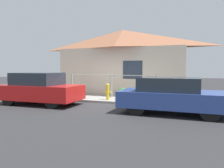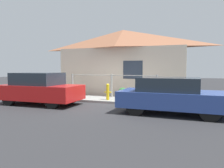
% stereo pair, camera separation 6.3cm
% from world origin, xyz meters
% --- Properties ---
extents(ground_plane, '(60.00, 60.00, 0.00)m').
position_xyz_m(ground_plane, '(0.00, 0.00, 0.00)').
color(ground_plane, '#2D2D30').
extents(sidewalk, '(24.00, 1.67, 0.11)m').
position_xyz_m(sidewalk, '(0.00, 0.84, 0.05)').
color(sidewalk, gray).
rests_on(sidewalk, ground_plane).
extents(house, '(7.87, 2.23, 3.96)m').
position_xyz_m(house, '(0.00, 3.34, 3.17)').
color(house, beige).
rests_on(house, ground_plane).
extents(fence, '(4.90, 0.10, 1.21)m').
position_xyz_m(fence, '(0.00, 1.52, 0.77)').
color(fence, '#999993').
rests_on(fence, sidewalk).
extents(car_left, '(3.68, 1.78, 1.44)m').
position_xyz_m(car_left, '(-2.42, -1.26, 0.72)').
color(car_left, red).
rests_on(car_left, ground_plane).
extents(car_right, '(3.84, 1.82, 1.31)m').
position_xyz_m(car_right, '(3.39, -1.26, 0.67)').
color(car_right, '#2D4793').
rests_on(car_right, ground_plane).
extents(fire_hydrant, '(0.35, 0.16, 0.80)m').
position_xyz_m(fire_hydrant, '(0.21, 0.44, 0.52)').
color(fire_hydrant, yellow).
rests_on(fire_hydrant, sidewalk).
extents(potted_plant_near_hydrant, '(0.45, 0.45, 0.58)m').
position_xyz_m(potted_plant_near_hydrant, '(0.81, 0.92, 0.42)').
color(potted_plant_near_hydrant, brown).
rests_on(potted_plant_near_hydrant, sidewalk).
extents(potted_plant_by_fence, '(0.48, 0.48, 0.59)m').
position_xyz_m(potted_plant_by_fence, '(-2.77, 1.41, 0.44)').
color(potted_plant_by_fence, '#9E5638').
rests_on(potted_plant_by_fence, sidewalk).
extents(potted_plant_corner, '(0.38, 0.38, 0.49)m').
position_xyz_m(potted_plant_corner, '(3.70, 1.16, 0.38)').
color(potted_plant_corner, '#9E5638').
rests_on(potted_plant_corner, sidewalk).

